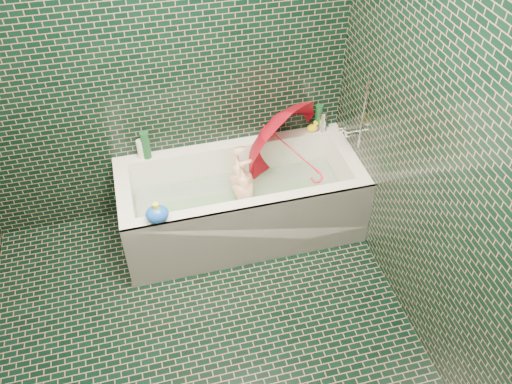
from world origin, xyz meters
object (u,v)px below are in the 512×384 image
object	(u,v)px
child	(246,198)
umbrella	(293,151)
bath_toy	(157,214)
bathtub	(242,208)
rubber_duck	(313,127)

from	to	relation	value
child	umbrella	distance (m)	0.48
umbrella	bath_toy	distance (m)	1.11
bathtub	child	xyz separation A→B (m)	(0.03, -0.01, 0.10)
bathtub	umbrella	world-z (taller)	umbrella
child	umbrella	size ratio (longest dim) A/B	1.18
bathtub	child	world-z (taller)	bathtub
child	bathtub	bearing A→B (deg)	-103.97
rubber_duck	bath_toy	world-z (taller)	bath_toy
bathtub	umbrella	distance (m)	0.57
rubber_duck	umbrella	bearing A→B (deg)	-152.34
rubber_duck	bath_toy	xyz separation A→B (m)	(-1.25, -0.65, 0.02)
umbrella	rubber_duck	bearing A→B (deg)	20.90
child	bath_toy	bearing A→B (deg)	-62.02
rubber_duck	bathtub	bearing A→B (deg)	-169.98
bath_toy	child	bearing A→B (deg)	42.03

